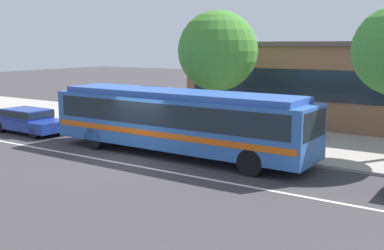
{
  "coord_description": "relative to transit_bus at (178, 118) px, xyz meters",
  "views": [
    {
      "loc": [
        12.34,
        -14.42,
        4.68
      ],
      "look_at": [
        1.5,
        1.97,
        1.3
      ],
      "focal_mm": 43.95,
      "sensor_mm": 36.0,
      "label": 1
    }
  ],
  "objects": [
    {
      "name": "pedestrian_waiting_near_sign",
      "position": [
        0.74,
        2.53,
        -0.52
      ],
      "size": [
        0.44,
        0.44,
        1.67
      ],
      "color": "#2B3836",
      "rests_on": "sidewalk_slab"
    },
    {
      "name": "street_tree_near_stop",
      "position": [
        -0.82,
        4.71,
        2.74
      ],
      "size": [
        4.05,
        4.05,
        6.26
      ],
      "color": "brown",
      "rests_on": "sidewalk_slab"
    },
    {
      "name": "lane_stripe_center",
      "position": [
        -1.04,
        -2.36,
        -1.61
      ],
      "size": [
        56.0,
        0.16,
        0.01
      ],
      "primitive_type": "cube",
      "color": "silver",
      "rests_on": "ground_plane"
    },
    {
      "name": "ground_plane",
      "position": [
        -1.04,
        -1.56,
        -1.61
      ],
      "size": [
        120.0,
        120.0,
        0.0
      ],
      "primitive_type": "plane",
      "color": "#3B383A"
    },
    {
      "name": "sedan_behind_bus",
      "position": [
        -9.59,
        -0.19,
        -0.89
      ],
      "size": [
        4.5,
        1.98,
        1.29
      ],
      "color": "navy",
      "rests_on": "ground_plane"
    },
    {
      "name": "station_building",
      "position": [
        2.59,
        12.01,
        0.81
      ],
      "size": [
        15.86,
        7.85,
        4.83
      ],
      "color": "brown",
      "rests_on": "ground_plane"
    },
    {
      "name": "bus_stop_sign",
      "position": [
        4.55,
        2.03,
        0.07
      ],
      "size": [
        0.08,
        0.44,
        2.43
      ],
      "color": "gray",
      "rests_on": "sidewalk_slab"
    },
    {
      "name": "transit_bus",
      "position": [
        0.0,
        0.0,
        0.0
      ],
      "size": [
        11.99,
        2.72,
        2.77
      ],
      "color": "#2C5DA9",
      "rests_on": "ground_plane"
    },
    {
      "name": "sidewalk_slab",
      "position": [
        -1.04,
        5.35,
        -1.55
      ],
      "size": [
        60.0,
        8.0,
        0.12
      ],
      "primitive_type": "cube",
      "color": "#A59C95",
      "rests_on": "ground_plane"
    }
  ]
}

